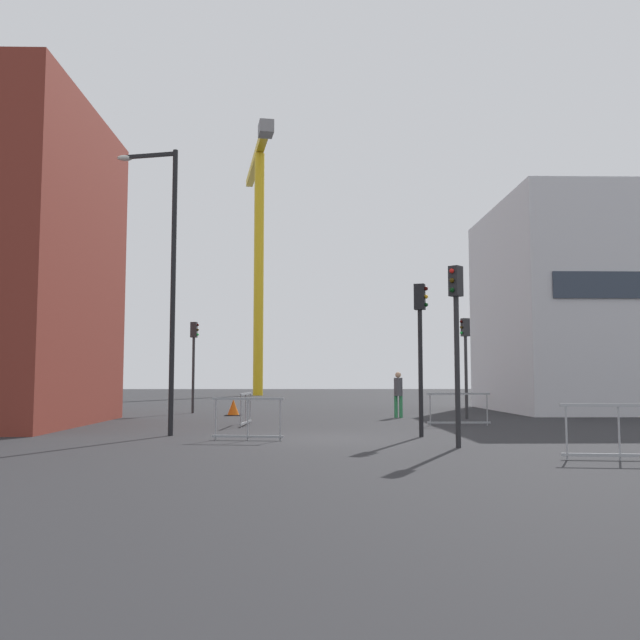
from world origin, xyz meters
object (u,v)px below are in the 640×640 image
traffic_light_crosswalk (456,325)px  traffic_cone_orange (233,408)px  traffic_light_near (420,334)px  construction_crane (259,228)px  streetlamp_tall (167,267)px  traffic_light_island (194,352)px  pedestrian_walking (398,391)px  traffic_light_median (465,351)px

traffic_light_crosswalk → traffic_cone_orange: size_ratio=6.14×
traffic_light_near → traffic_cone_orange: size_ratio=6.10×
construction_crane → traffic_light_crosswalk: construction_crane is taller
streetlamp_tall → traffic_cone_orange: (0.86, 10.04, -4.35)m
streetlamp_tall → traffic_light_island: 12.30m
streetlamp_tall → traffic_light_island: bearing=95.5°
traffic_light_near → traffic_light_island: bearing=122.9°
streetlamp_tall → traffic_cone_orange: size_ratio=11.84×
traffic_cone_orange → pedestrian_walking: bearing=-14.4°
construction_crane → traffic_light_crosswalk: (7.81, -46.80, -12.64)m
construction_crane → traffic_cone_orange: (1.32, -33.33, -15.10)m
traffic_light_median → traffic_light_near: (-3.11, -8.03, 0.14)m
traffic_light_near → traffic_cone_orange: bearing=120.1°
streetlamp_tall → traffic_light_near: 7.28m
streetlamp_tall → traffic_light_near: bearing=-4.6°
construction_crane → streetlamp_tall: size_ratio=2.90×
traffic_light_island → traffic_light_median: (11.28, -4.63, -0.13)m
construction_crane → pedestrian_walking: size_ratio=12.80×
traffic_light_crosswalk → traffic_light_median: traffic_light_crosswalk is taller
pedestrian_walking → traffic_light_crosswalk: bearing=-91.2°
construction_crane → traffic_cone_orange: 36.62m
traffic_light_crosswalk → construction_crane: bearing=99.5°
streetlamp_tall → traffic_light_crosswalk: size_ratio=1.93×
traffic_light_island → traffic_light_near: traffic_light_near is taller
traffic_light_crosswalk → traffic_cone_orange: (-6.49, 13.47, -2.46)m
streetlamp_tall → traffic_light_near: streetlamp_tall is taller
pedestrian_walking → construction_crane: bearing=102.9°
traffic_light_island → traffic_light_near: bearing=-57.1°
construction_crane → traffic_cone_orange: size_ratio=34.37×
construction_crane → pedestrian_walking: bearing=-77.1°
construction_crane → streetlamp_tall: bearing=-89.4°
construction_crane → streetlamp_tall: 44.68m
traffic_light_island → traffic_light_median: traffic_light_island is taller
construction_crane → traffic_light_island: 33.75m
construction_crane → traffic_light_median: (10.57, -35.91, -12.80)m
streetlamp_tall → traffic_light_median: size_ratio=2.06×
traffic_light_near → traffic_cone_orange: 12.50m
traffic_light_island → traffic_light_median: size_ratio=1.05×
traffic_light_near → traffic_cone_orange: (-6.14, 10.60, -2.45)m
traffic_cone_orange → traffic_light_crosswalk: bearing=-64.3°
construction_crane → traffic_light_median: construction_crane is taller
streetlamp_tall → traffic_light_near: (7.00, -0.57, -1.91)m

